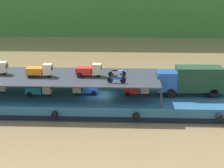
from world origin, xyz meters
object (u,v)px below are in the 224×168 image
motorcycle_upper_centre (117,73)px  covered_lorry (191,80)px  mini_truck_lower_aft (40,89)px  mini_truck_lower_mid (85,88)px  mini_truck_upper_mid (40,70)px  motorcycle_upper_port (116,79)px  mini_truck_upper_fore (89,70)px  mini_truck_lower_fore (137,89)px  cargo_barge (99,101)px

motorcycle_upper_centre → covered_lorry: bearing=2.0°
mini_truck_lower_aft → mini_truck_lower_mid: size_ratio=1.00×
mini_truck_upper_mid → motorcycle_upper_port: bearing=-14.2°
mini_truck_lower_aft → mini_truck_upper_fore: 5.67m
mini_truck_upper_fore → motorcycle_upper_port: size_ratio=1.45×
mini_truck_upper_mid → mini_truck_lower_fore: bearing=2.2°
mini_truck_lower_aft → mini_truck_upper_mid: 2.02m
cargo_barge → mini_truck_lower_fore: size_ratio=10.68×
mini_truck_lower_fore → motorcycle_upper_port: size_ratio=1.46×
motorcycle_upper_centre → mini_truck_upper_mid: bearing=-178.0°
mini_truck_lower_aft → covered_lorry: bearing=2.9°
mini_truck_lower_mid → mini_truck_lower_fore: 5.58m
mini_truck_upper_mid → mini_truck_lower_aft: bearing=-106.0°
cargo_barge → mini_truck_lower_aft: 6.46m
mini_truck_lower_fore → mini_truck_upper_mid: 10.50m
covered_lorry → mini_truck_lower_aft: covered_lorry is taller
mini_truck_lower_fore → mini_truck_upper_mid: (-10.30, -0.39, 2.00)m
mini_truck_lower_aft → mini_truck_lower_mid: (4.80, 0.58, 0.00)m
mini_truck_upper_mid → mini_truck_upper_fore: bearing=3.9°
mini_truck_upper_fore → cargo_barge: bearing=-4.9°
mini_truck_lower_fore → motorcycle_upper_centre: 2.78m
mini_truck_upper_mid → cargo_barge: bearing=2.5°
mini_truck_upper_mid → mini_truck_lower_mid: bearing=4.1°
cargo_barge → covered_lorry: (9.82, 0.30, 2.45)m
mini_truck_upper_mid → motorcycle_upper_centre: mini_truck_upper_mid is taller
cargo_barge → mini_truck_upper_fore: (-1.01, 0.09, 3.44)m
motorcycle_upper_centre → mini_truck_lower_mid: bearing=179.2°
covered_lorry → motorcycle_upper_port: size_ratio=4.15×
motorcycle_upper_centre → motorcycle_upper_port: bearing=-89.5°
mini_truck_lower_fore → mini_truck_upper_fore: bearing=-179.6°
covered_lorry → mini_truck_lower_mid: covered_lorry is taller
cargo_barge → mini_truck_lower_mid: 2.07m
cargo_barge → mini_truck_upper_mid: size_ratio=10.80×
mini_truck_upper_mid → motorcycle_upper_port: (8.16, -2.06, -0.26)m
mini_truck_lower_aft → mini_truck_lower_mid: same height
cargo_barge → mini_truck_upper_mid: bearing=-177.5°
mini_truck_lower_mid → motorcycle_upper_centre: size_ratio=1.46×
motorcycle_upper_port → motorcycle_upper_centre: same height
covered_lorry → mini_truck_lower_mid: bearing=-178.8°
mini_truck_upper_fore → motorcycle_upper_centre: size_ratio=1.46×
cargo_barge → mini_truck_lower_mid: (-1.48, 0.07, 1.44)m
mini_truck_upper_mid → mini_truck_upper_fore: (5.20, 0.35, 0.00)m
covered_lorry → motorcycle_upper_centre: 7.93m
covered_lorry → motorcycle_upper_port: (-7.87, -2.63, 0.74)m
mini_truck_lower_aft → mini_truck_upper_mid: mini_truck_upper_mid is taller
mini_truck_lower_fore → mini_truck_upper_fore: mini_truck_upper_fore is taller
mini_truck_lower_fore → motorcycle_upper_centre: size_ratio=1.46×
mini_truck_upper_fore → motorcycle_upper_centre: (2.94, -0.06, -0.26)m
mini_truck_lower_aft → mini_truck_lower_fore: 10.39m
cargo_barge → motorcycle_upper_port: motorcycle_upper_port is taller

